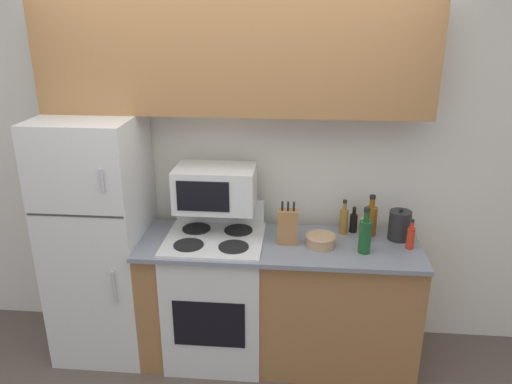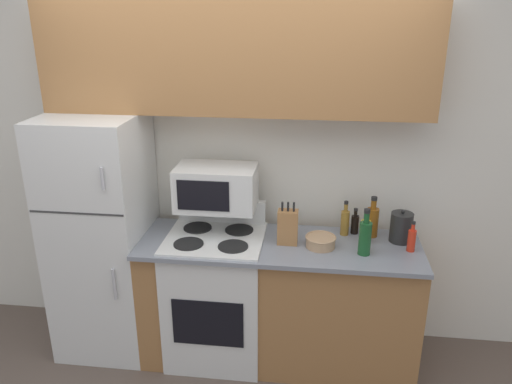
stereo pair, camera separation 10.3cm
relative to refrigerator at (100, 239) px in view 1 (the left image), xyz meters
name	(u,v)px [view 1 (the left image)]	position (x,y,z in m)	size (l,w,h in m)	color
ground_plane	(229,379)	(0.91, -0.32, -0.85)	(12.00, 12.00, 0.00)	brown
wall_back	(238,167)	(0.91, 0.35, 0.43)	(8.00, 0.05, 2.55)	silver
lower_cabinets	(278,300)	(1.22, -0.03, -0.40)	(1.83, 0.61, 0.89)	#9E6B3D
refrigerator	(100,239)	(0.00, 0.00, 0.00)	(0.62, 0.66, 1.69)	silver
upper_cabinets	(233,57)	(0.91, 0.17, 1.19)	(2.45, 0.30, 0.70)	#9E6B3D
stove	(216,295)	(0.80, -0.04, -0.38)	(0.64, 0.59, 1.07)	silver
microwave	(215,188)	(0.79, 0.07, 0.37)	(0.52, 0.33, 0.28)	silver
knife_block	(288,226)	(1.28, -0.05, 0.16)	(0.13, 0.08, 0.29)	#9E6B3D
bowl	(321,240)	(1.49, -0.07, 0.09)	(0.20, 0.20, 0.07)	tan
bottle_soy_sauce	(353,222)	(1.72, 0.16, 0.12)	(0.05, 0.05, 0.18)	black
bottle_cooking_spray	(364,229)	(1.78, 0.03, 0.13)	(0.06, 0.06, 0.22)	gold
bottle_hot_sauce	(411,237)	(2.05, -0.06, 0.13)	(0.05, 0.05, 0.20)	red
bottle_whiskey	(371,219)	(1.83, 0.13, 0.16)	(0.08, 0.08, 0.28)	brown
bottle_wine_green	(365,235)	(1.76, -0.14, 0.17)	(0.08, 0.08, 0.30)	#194C23
bottle_vinegar	(344,220)	(1.65, 0.13, 0.14)	(0.06, 0.06, 0.24)	olive
kettle	(400,225)	(2.01, 0.08, 0.15)	(0.14, 0.14, 0.22)	black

